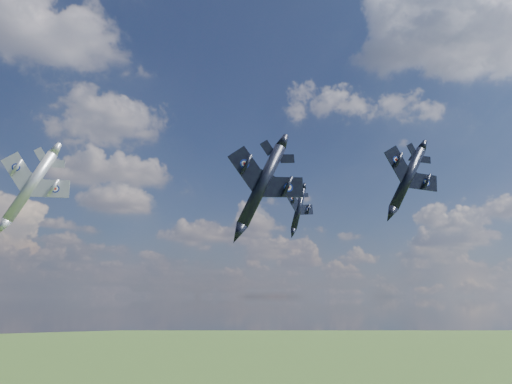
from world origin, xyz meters
name	(u,v)px	position (x,y,z in m)	size (l,w,h in m)	color
jet_lead_navy	(262,185)	(3.38, 4.63, 80.32)	(11.67, 16.27, 3.37)	black
jet_right_navy	(408,178)	(22.28, -1.66, 81.82)	(9.78, 13.64, 2.82)	black
jet_high_navy	(299,209)	(27.63, 36.58, 84.07)	(9.28, 12.94, 2.68)	black
jet_left_silver	(31,186)	(-23.68, 19.63, 80.61)	(10.40, 14.50, 3.00)	#9DA0A7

